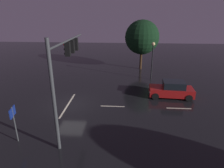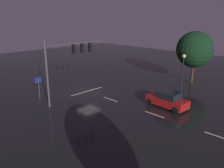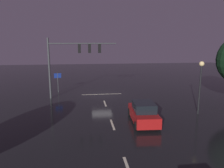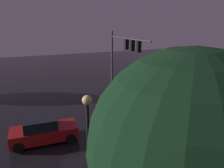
% 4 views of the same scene
% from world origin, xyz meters
% --- Properties ---
extents(ground_plane, '(80.00, 80.00, 0.00)m').
position_xyz_m(ground_plane, '(0.00, 0.00, 0.00)').
color(ground_plane, black).
extents(traffic_signal_assembly, '(7.75, 0.47, 6.90)m').
position_xyz_m(traffic_signal_assembly, '(3.27, 0.98, 4.96)').
color(traffic_signal_assembly, '#383A3D').
rests_on(traffic_signal_assembly, ground_plane).
extents(lane_dash_far, '(0.16, 2.20, 0.01)m').
position_xyz_m(lane_dash_far, '(0.00, 4.00, 0.00)').
color(lane_dash_far, beige).
rests_on(lane_dash_far, ground_plane).
extents(lane_dash_mid, '(0.16, 2.20, 0.01)m').
position_xyz_m(lane_dash_mid, '(0.00, 10.00, 0.00)').
color(lane_dash_mid, beige).
rests_on(lane_dash_mid, ground_plane).
extents(stop_bar, '(5.00, 0.16, 0.01)m').
position_xyz_m(stop_bar, '(0.00, -0.20, 0.00)').
color(stop_bar, beige).
rests_on(stop_bar, ground_plane).
extents(car_approaching, '(2.13, 4.46, 1.70)m').
position_xyz_m(car_approaching, '(-2.52, 9.83, 0.80)').
color(car_approaching, maroon).
rests_on(car_approaching, ground_plane).
extents(street_lamp_left_kerb, '(0.44, 0.44, 4.76)m').
position_xyz_m(street_lamp_left_kerb, '(-8.02, 8.45, 3.36)').
color(street_lamp_left_kerb, black).
rests_on(street_lamp_left_kerb, ground_plane).
extents(route_sign, '(0.89, 0.24, 2.55)m').
position_xyz_m(route_sign, '(5.52, -2.00, 1.84)').
color(route_sign, '#383A3D').
rests_on(route_sign, ground_plane).
extents(tree_left_near, '(4.96, 4.96, 7.24)m').
position_xyz_m(tree_left_near, '(-12.89, 7.44, 4.76)').
color(tree_left_near, '#382314').
rests_on(tree_left_near, ground_plane).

